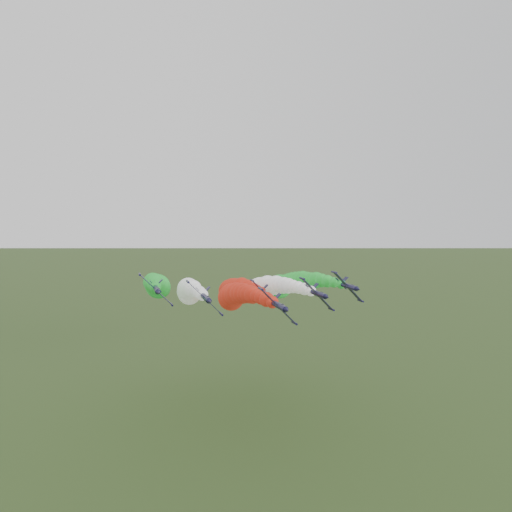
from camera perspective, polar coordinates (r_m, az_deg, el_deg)
The scene contains 7 objects.
ground at distance 118.09m, azimuth 0.85°, elevation -27.14°, with size 3000.00×3000.00×0.00m, color #425B28.
jet_lead at distance 144.65m, azimuth -2.38°, elevation -4.54°, with size 14.03×78.25×17.24m.
jet_inner_left at distance 150.63m, azimuth -7.67°, elevation -3.94°, with size 13.70×77.92×16.91m.
jet_inner_right at distance 155.94m, azimuth 0.99°, elevation -3.72°, with size 13.76×77.98×16.98m.
jet_outer_left at distance 160.04m, azimuth -11.30°, elevation -3.29°, with size 13.32×77.54×16.54m.
jet_outer_right at distance 163.66m, azimuth 3.84°, elevation -3.15°, with size 14.12×78.34×17.33m.
jet_trail at distance 172.14m, azimuth -2.63°, elevation -3.77°, with size 14.03×78.24×17.24m.
Camera 1 is at (-28.13, -96.57, 61.86)m, focal length 35.00 mm.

